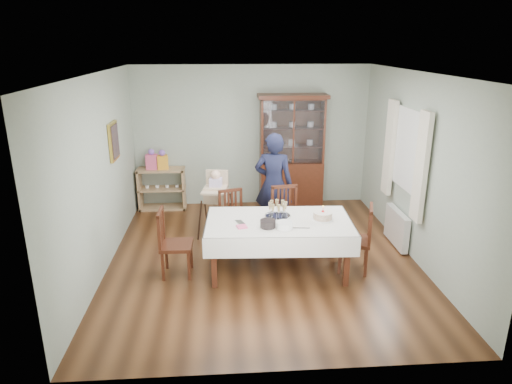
{
  "coord_description": "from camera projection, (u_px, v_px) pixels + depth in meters",
  "views": [
    {
      "loc": [
        -0.54,
        -6.19,
        3.1
      ],
      "look_at": [
        -0.08,
        0.2,
        0.98
      ],
      "focal_mm": 32.0,
      "sensor_mm": 36.0,
      "label": 1
    }
  ],
  "objects": [
    {
      "name": "gift_bag_orange",
      "position": [
        162.0,
        160.0,
        8.59
      ],
      "size": [
        0.22,
        0.18,
        0.37
      ],
      "color": "orange",
      "rests_on": "sideboard"
    },
    {
      "name": "china_cabinet",
      "position": [
        292.0,
        150.0,
        8.71
      ],
      "size": [
        1.3,
        0.48,
        2.18
      ],
      "color": "#451C11",
      "rests_on": "floor"
    },
    {
      "name": "cake_knife",
      "position": [
        300.0,
        228.0,
        5.99
      ],
      "size": [
        0.25,
        0.05,
        0.01
      ],
      "primitive_type": "cube",
      "rotation": [
        0.0,
        0.0,
        -0.12
      ],
      "color": "silver",
      "rests_on": "dining_table"
    },
    {
      "name": "champagne_tray",
      "position": [
        278.0,
        212.0,
        6.38
      ],
      "size": [
        0.36,
        0.36,
        0.22
      ],
      "color": "silver",
      "rests_on": "dining_table"
    },
    {
      "name": "chair_far_left",
      "position": [
        234.0,
        231.0,
        7.15
      ],
      "size": [
        0.51,
        0.51,
        0.91
      ],
      "rotation": [
        0.0,
        0.0,
        0.29
      ],
      "color": "#451C11",
      "rests_on": "floor"
    },
    {
      "name": "room_shell",
      "position": [
        260.0,
        139.0,
        6.84
      ],
      "size": [
        5.0,
        5.0,
        5.0
      ],
      "color": "#9EAA99",
      "rests_on": "floor"
    },
    {
      "name": "window",
      "position": [
        409.0,
        150.0,
        6.82
      ],
      "size": [
        0.04,
        1.02,
        1.22
      ],
      "primitive_type": "cube",
      "color": "white",
      "rests_on": "room_shell"
    },
    {
      "name": "picture_frame",
      "position": [
        114.0,
        141.0,
        6.96
      ],
      "size": [
        0.04,
        0.48,
        0.58
      ],
      "primitive_type": "cube",
      "color": "gold",
      "rests_on": "room_shell"
    },
    {
      "name": "cutlery",
      "position": [
        237.0,
        222.0,
        6.19
      ],
      "size": [
        0.16,
        0.19,
        0.01
      ],
      "primitive_type": null,
      "rotation": [
        0.0,
        0.0,
        0.36
      ],
      "color": "silver",
      "rests_on": "dining_table"
    },
    {
      "name": "high_chair",
      "position": [
        217.0,
        209.0,
        7.6
      ],
      "size": [
        0.57,
        0.57,
        1.12
      ],
      "rotation": [
        0.0,
        0.0,
        -0.17
      ],
      "color": "black",
      "rests_on": "floor"
    },
    {
      "name": "radiator",
      "position": [
        397.0,
        227.0,
        7.21
      ],
      "size": [
        0.1,
        0.8,
        0.55
      ],
      "primitive_type": "cube",
      "color": "white",
      "rests_on": "floor"
    },
    {
      "name": "napkin_stack",
      "position": [
        242.0,
        227.0,
        6.03
      ],
      "size": [
        0.16,
        0.16,
        0.02
      ],
      "primitive_type": "cube",
      "rotation": [
        0.0,
        0.0,
        0.25
      ],
      "color": "#EE5886",
      "rests_on": "dining_table"
    },
    {
      "name": "woman",
      "position": [
        274.0,
        184.0,
        7.52
      ],
      "size": [
        0.7,
        0.53,
        1.72
      ],
      "primitive_type": "imported",
      "rotation": [
        0.0,
        0.0,
        2.95
      ],
      "color": "black",
      "rests_on": "floor"
    },
    {
      "name": "curtain_right",
      "position": [
        390.0,
        148.0,
        7.44
      ],
      "size": [
        0.07,
        0.3,
        1.55
      ],
      "primitive_type": "cube",
      "color": "silver",
      "rests_on": "room_shell"
    },
    {
      "name": "plate_stack_dark",
      "position": [
        268.0,
        224.0,
        6.02
      ],
      "size": [
        0.22,
        0.22,
        0.1
      ],
      "primitive_type": "cylinder",
      "rotation": [
        0.0,
        0.0,
        0.05
      ],
      "color": "black",
      "rests_on": "dining_table"
    },
    {
      "name": "chair_end_right",
      "position": [
        355.0,
        251.0,
        6.43
      ],
      "size": [
        0.54,
        0.54,
        0.96
      ],
      "rotation": [
        0.0,
        0.0,
        -1.87
      ],
      "color": "#451C11",
      "rests_on": "floor"
    },
    {
      "name": "gift_bag_pink",
      "position": [
        152.0,
        160.0,
        8.58
      ],
      "size": [
        0.22,
        0.15,
        0.39
      ],
      "color": "#EE5886",
      "rests_on": "sideboard"
    },
    {
      "name": "floor",
      "position": [
        262.0,
        258.0,
        6.87
      ],
      "size": [
        5.0,
        5.0,
        0.0
      ],
      "primitive_type": "plane",
      "color": "#593319",
      "rests_on": "ground"
    },
    {
      "name": "curtain_left",
      "position": [
        421.0,
        168.0,
        6.26
      ],
      "size": [
        0.07,
        0.3,
        1.55
      ],
      "primitive_type": "cube",
      "color": "silver",
      "rests_on": "room_shell"
    },
    {
      "name": "plate_stack_white",
      "position": [
        284.0,
        225.0,
        5.98
      ],
      "size": [
        0.23,
        0.23,
        0.09
      ],
      "primitive_type": "cylinder",
      "rotation": [
        0.0,
        0.0,
        -0.08
      ],
      "color": "white",
      "rests_on": "dining_table"
    },
    {
      "name": "birthday_cake",
      "position": [
        323.0,
        216.0,
        6.27
      ],
      "size": [
        0.3,
        0.3,
        0.21
      ],
      "color": "white",
      "rests_on": "dining_table"
    },
    {
      "name": "dining_table",
      "position": [
        278.0,
        245.0,
        6.37
      ],
      "size": [
        2.05,
        1.24,
        0.76
      ],
      "rotation": [
        0.0,
        0.0,
        -0.05
      ],
      "color": "#451C11",
      "rests_on": "floor"
    },
    {
      "name": "chair_end_left",
      "position": [
        176.0,
        256.0,
        6.3
      ],
      "size": [
        0.44,
        0.44,
        0.95
      ],
      "rotation": [
        0.0,
        0.0,
        1.55
      ],
      "color": "#451C11",
      "rests_on": "floor"
    },
    {
      "name": "sideboard",
      "position": [
        162.0,
        189.0,
        8.79
      ],
      "size": [
        0.9,
        0.38,
        0.8
      ],
      "color": "tan",
      "rests_on": "floor"
    },
    {
      "name": "chair_far_right",
      "position": [
        287.0,
        231.0,
        7.12
      ],
      "size": [
        0.49,
        0.49,
        0.97
      ],
      "rotation": [
        0.0,
        0.0,
        0.14
      ],
      "color": "#451C11",
      "rests_on": "floor"
    }
  ]
}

